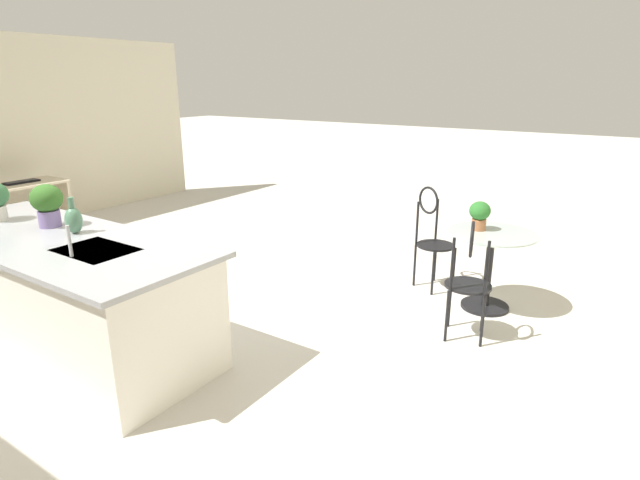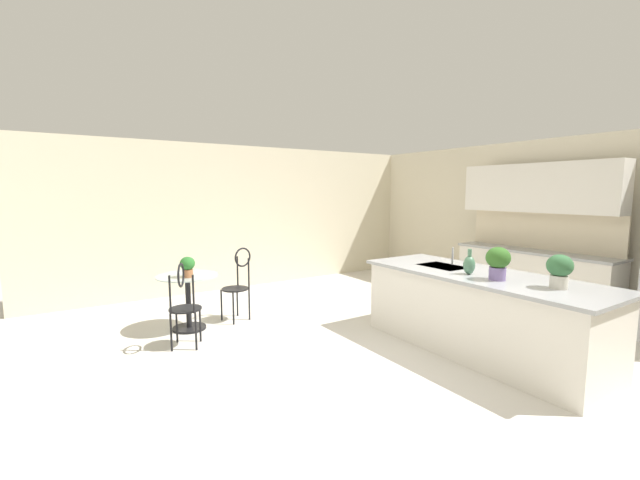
{
  "view_description": "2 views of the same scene",
  "coord_description": "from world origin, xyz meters",
  "px_view_note": "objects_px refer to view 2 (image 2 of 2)",
  "views": [
    {
      "loc": [
        -3.49,
        2.82,
        2.07
      ],
      "look_at": [
        -1.44,
        -0.23,
        0.92
      ],
      "focal_mm": 28.75,
      "sensor_mm": 36.0,
      "label": 1
    },
    {
      "loc": [
        3.11,
        -3.16,
        1.85
      ],
      "look_at": [
        -1.56,
        -0.13,
        1.18
      ],
      "focal_mm": 22.82,
      "sensor_mm": 36.0,
      "label": 2
    }
  ],
  "objects_px": {
    "bistro_table": "(188,297)",
    "potted_plant_on_table": "(187,266)",
    "vase_on_counter": "(469,265)",
    "chair_near_window": "(238,280)",
    "potted_plant_counter_near": "(498,261)",
    "potted_plant_counter_far": "(560,269)",
    "chair_by_island": "(184,301)"
  },
  "relations": [
    {
      "from": "bistro_table",
      "to": "potted_plant_on_table",
      "type": "distance_m",
      "value": 0.47
    },
    {
      "from": "potted_plant_on_table",
      "to": "vase_on_counter",
      "type": "distance_m",
      "value": 3.46
    },
    {
      "from": "chair_near_window",
      "to": "bistro_table",
      "type": "bearing_deg",
      "value": -86.87
    },
    {
      "from": "potted_plant_counter_near",
      "to": "potted_plant_on_table",
      "type": "bearing_deg",
      "value": -138.09
    },
    {
      "from": "potted_plant_counter_far",
      "to": "vase_on_counter",
      "type": "relative_size",
      "value": 1.15
    },
    {
      "from": "potted_plant_counter_far",
      "to": "potted_plant_counter_near",
      "type": "relative_size",
      "value": 0.95
    },
    {
      "from": "potted_plant_counter_near",
      "to": "vase_on_counter",
      "type": "relative_size",
      "value": 1.22
    },
    {
      "from": "chair_near_window",
      "to": "chair_by_island",
      "type": "bearing_deg",
      "value": -53.87
    },
    {
      "from": "chair_by_island",
      "to": "potted_plant_counter_near",
      "type": "bearing_deg",
      "value": 49.91
    },
    {
      "from": "bistro_table",
      "to": "potted_plant_counter_far",
      "type": "xyz_separation_m",
      "value": [
        3.45,
        2.6,
        0.66
      ]
    },
    {
      "from": "chair_near_window",
      "to": "potted_plant_counter_far",
      "type": "bearing_deg",
      "value": 28.3
    },
    {
      "from": "potted_plant_counter_near",
      "to": "chair_near_window",
      "type": "bearing_deg",
      "value": -149.56
    },
    {
      "from": "chair_by_island",
      "to": "vase_on_counter",
      "type": "relative_size",
      "value": 3.62
    },
    {
      "from": "chair_by_island",
      "to": "vase_on_counter",
      "type": "distance_m",
      "value": 3.31
    },
    {
      "from": "bistro_table",
      "to": "potted_plant_on_table",
      "type": "relative_size",
      "value": 2.97
    },
    {
      "from": "potted_plant_counter_far",
      "to": "chair_by_island",
      "type": "bearing_deg",
      "value": -134.75
    },
    {
      "from": "chair_near_window",
      "to": "chair_by_island",
      "type": "xyz_separation_m",
      "value": [
        0.69,
        -0.95,
        0.0
      ]
    },
    {
      "from": "potted_plant_counter_far",
      "to": "potted_plant_counter_near",
      "type": "bearing_deg",
      "value": -164.57
    },
    {
      "from": "chair_near_window",
      "to": "potted_plant_counter_far",
      "type": "xyz_separation_m",
      "value": [
        3.49,
        1.88,
        0.54
      ]
    },
    {
      "from": "potted_plant_on_table",
      "to": "vase_on_counter",
      "type": "height_order",
      "value": "vase_on_counter"
    },
    {
      "from": "bistro_table",
      "to": "vase_on_counter",
      "type": "xyz_separation_m",
      "value": [
        2.55,
        2.45,
        0.58
      ]
    },
    {
      "from": "chair_near_window",
      "to": "potted_plant_counter_far",
      "type": "height_order",
      "value": "potted_plant_counter_far"
    },
    {
      "from": "chair_by_island",
      "to": "potted_plant_on_table",
      "type": "relative_size",
      "value": 3.87
    },
    {
      "from": "vase_on_counter",
      "to": "chair_by_island",
      "type": "bearing_deg",
      "value": -125.42
    },
    {
      "from": "potted_plant_counter_far",
      "to": "bistro_table",
      "type": "bearing_deg",
      "value": -142.96
    },
    {
      "from": "bistro_table",
      "to": "potted_plant_on_table",
      "type": "height_order",
      "value": "potted_plant_on_table"
    },
    {
      "from": "potted_plant_on_table",
      "to": "bistro_table",
      "type": "bearing_deg",
      "value": 168.13
    },
    {
      "from": "chair_near_window",
      "to": "potted_plant_on_table",
      "type": "relative_size",
      "value": 3.87
    },
    {
      "from": "potted_plant_counter_near",
      "to": "bistro_table",
      "type": "bearing_deg",
      "value": -139.79
    },
    {
      "from": "chair_near_window",
      "to": "potted_plant_counter_far",
      "type": "relative_size",
      "value": 3.14
    },
    {
      "from": "potted_plant_counter_near",
      "to": "vase_on_counter",
      "type": "bearing_deg",
      "value": -179.8
    },
    {
      "from": "chair_by_island",
      "to": "potted_plant_counter_near",
      "type": "height_order",
      "value": "potted_plant_counter_near"
    }
  ]
}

